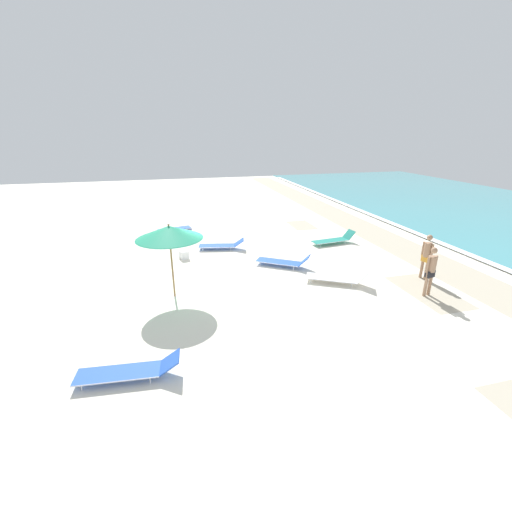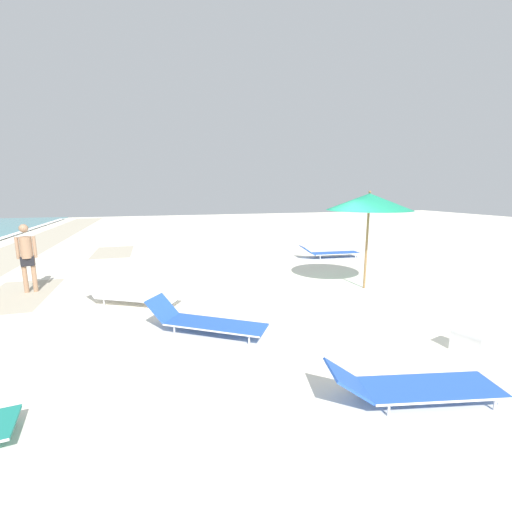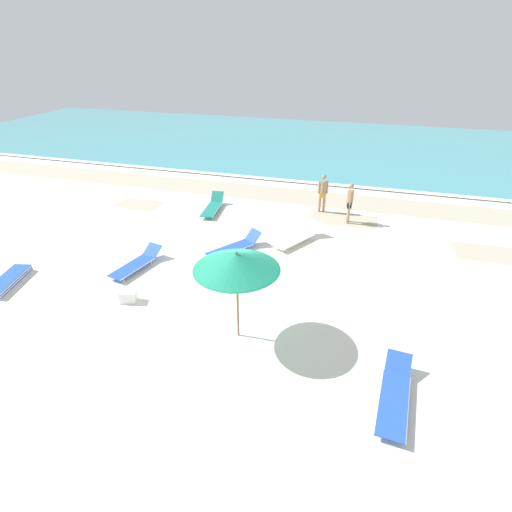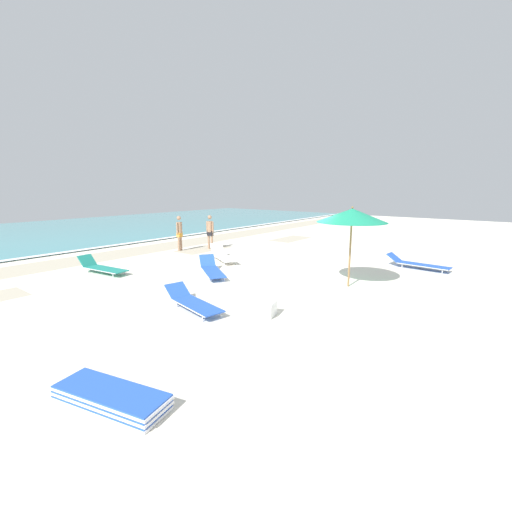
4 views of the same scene
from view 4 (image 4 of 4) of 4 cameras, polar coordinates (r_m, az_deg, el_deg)
name	(u,v)px [view 4 (image 4 of 4)]	position (r m, az deg, el deg)	size (l,w,h in m)	color
ground_plane	(285,287)	(11.42, 4.80, -5.17)	(60.00, 60.00, 0.16)	silver
ocean_water	(35,233)	(28.36, -32.91, 3.19)	(60.00, 18.71, 0.07)	teal
beach_umbrella	(352,216)	(11.17, 15.71, 6.49)	(2.18, 2.18, 2.58)	olive
lounger_stack	(111,397)	(5.87, -23.04, -20.81)	(1.03, 1.94, 0.24)	blue
sun_lounger_under_umbrella	(418,264)	(14.95, 25.33, -1.16)	(0.80, 2.39, 0.49)	blue
sun_lounger_beside_umbrella	(212,269)	(12.63, -7.38, -2.23)	(1.75, 2.20, 0.58)	blue
sun_lounger_near_water_left	(193,302)	(9.22, -10.49, -7.52)	(1.04, 2.23, 0.50)	blue
sun_lounger_near_water_right	(102,267)	(14.09, -24.27, -1.74)	(0.88, 2.31, 0.59)	#1E8475
sun_lounger_mid_beach_solo	(223,256)	(15.08, -5.53, 0.04)	(1.62, 2.25, 0.62)	white
beachgoer_wading_adult	(210,230)	(17.91, -7.67, 4.32)	(0.27, 0.44, 1.76)	#A37A5B
beachgoer_shoreline_child	(179,231)	(17.73, -12.65, 4.08)	(0.44, 0.27, 1.76)	#A37A5B
cooler_box	(268,309)	(8.64, 1.96, -8.79)	(0.58, 0.48, 0.37)	white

